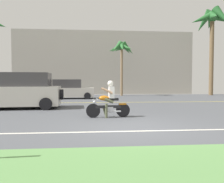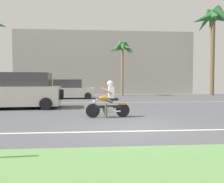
{
  "view_description": "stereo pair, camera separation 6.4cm",
  "coord_description": "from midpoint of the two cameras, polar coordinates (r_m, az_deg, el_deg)",
  "views": [
    {
      "loc": [
        -1.25,
        -6.86,
        1.45
      ],
      "look_at": [
        -0.3,
        4.3,
        0.96
      ],
      "focal_mm": 35.6,
      "sensor_mm": 36.0,
      "label": 1
    },
    {
      "loc": [
        -1.18,
        -6.86,
        1.45
      ],
      "look_at": [
        -0.3,
        4.3,
        0.96
      ],
      "focal_mm": 35.6,
      "sensor_mm": 36.0,
      "label": 2
    }
  ],
  "objects": [
    {
      "name": "palm_tree_2",
      "position": [
        23.4,
        2.78,
        10.61
      ],
      "size": [
        2.95,
        2.99,
        5.68
      ],
      "color": "#846B4C",
      "rests_on": "ground"
    },
    {
      "name": "lane_line_near",
      "position": [
        6.63,
        6.21,
        -10.08
      ],
      "size": [
        50.4,
        0.12,
        0.01
      ],
      "primitive_type": "cube",
      "color": "silver",
      "rests_on": "ground"
    },
    {
      "name": "parked_car_1",
      "position": [
        19.45,
        -10.64,
        0.45
      ],
      "size": [
        4.08,
        1.98,
        1.65
      ],
      "color": "beige",
      "rests_on": "ground"
    },
    {
      "name": "ground",
      "position": [
        10.04,
        2.46,
        -5.9
      ],
      "size": [
        56.0,
        30.0,
        0.04
      ],
      "primitive_type": "cube",
      "color": "#4C4F54"
    },
    {
      "name": "parked_car_0",
      "position": [
        19.59,
        -26.13,
        0.26
      ],
      "size": [
        4.16,
        1.85,
        1.66
      ],
      "color": "#232328",
      "rests_on": "ground"
    },
    {
      "name": "suv_nearby",
      "position": [
        13.09,
        -22.49,
        0.1
      ],
      "size": [
        4.62,
        2.45,
        1.94
      ],
      "color": "beige",
      "rests_on": "ground"
    },
    {
      "name": "palm_tree_1",
      "position": [
        27.22,
        24.66,
        15.75
      ],
      "size": [
        5.03,
        4.99,
        9.44
      ],
      "color": "brown",
      "rests_on": "ground"
    },
    {
      "name": "lane_line_far",
      "position": [
        15.6,
        -0.06,
        -2.81
      ],
      "size": [
        50.4,
        0.12,
        0.01
      ],
      "primitive_type": "cube",
      "color": "yellow",
      "rests_on": "ground"
    },
    {
      "name": "building_far",
      "position": [
        27.98,
        -1.76,
        7.11
      ],
      "size": [
        21.0,
        4.0,
        7.39
      ],
      "primitive_type": "cube",
      "color": "#A8A399",
      "rests_on": "ground"
    },
    {
      "name": "motorcyclist",
      "position": [
        9.01,
        -0.76,
        -2.67
      ],
      "size": [
        1.79,
        0.59,
        1.5
      ],
      "color": "black",
      "rests_on": "ground"
    }
  ]
}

